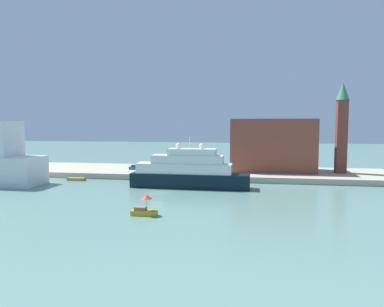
{
  "coord_description": "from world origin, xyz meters",
  "views": [
    {
      "loc": [
        19.17,
        -69.64,
        14.04
      ],
      "look_at": [
        6.16,
        6.0,
        7.72
      ],
      "focal_mm": 33.74,
      "sensor_mm": 36.0,
      "label": 1
    }
  ],
  "objects_px": {
    "work_barge": "(76,179)",
    "mooring_bollard": "(162,173)",
    "small_motorboat": "(144,208)",
    "parked_car": "(137,168)",
    "person_figure": "(148,170)",
    "harbor_building": "(272,145)",
    "bell_tower": "(342,124)",
    "large_yacht": "(188,172)"
  },
  "relations": [
    {
      "from": "harbor_building",
      "to": "large_yacht",
      "type": "bearing_deg",
      "value": -131.31
    },
    {
      "from": "person_figure",
      "to": "mooring_bollard",
      "type": "xyz_separation_m",
      "value": [
        4.24,
        -2.19,
        -0.32
      ]
    },
    {
      "from": "parked_car",
      "to": "person_figure",
      "type": "xyz_separation_m",
      "value": [
        5.1,
        -6.21,
        0.16
      ]
    },
    {
      "from": "small_motorboat",
      "to": "person_figure",
      "type": "height_order",
      "value": "small_motorboat"
    },
    {
      "from": "harbor_building",
      "to": "parked_car",
      "type": "xyz_separation_m",
      "value": [
        -36.73,
        -4.0,
        -6.4
      ]
    },
    {
      "from": "person_figure",
      "to": "work_barge",
      "type": "bearing_deg",
      "value": -159.5
    },
    {
      "from": "bell_tower",
      "to": "parked_car",
      "type": "height_order",
      "value": "bell_tower"
    },
    {
      "from": "harbor_building",
      "to": "mooring_bollard",
      "type": "height_order",
      "value": "harbor_building"
    },
    {
      "from": "work_barge",
      "to": "harbor_building",
      "type": "relative_size",
      "value": 0.21
    },
    {
      "from": "work_barge",
      "to": "bell_tower",
      "type": "height_order",
      "value": "bell_tower"
    },
    {
      "from": "harbor_building",
      "to": "parked_car",
      "type": "distance_m",
      "value": 37.49
    },
    {
      "from": "bell_tower",
      "to": "parked_car",
      "type": "relative_size",
      "value": 5.37
    },
    {
      "from": "harbor_building",
      "to": "bell_tower",
      "type": "xyz_separation_m",
      "value": [
        17.16,
        -1.58,
        5.7
      ]
    },
    {
      "from": "harbor_building",
      "to": "person_figure",
      "type": "xyz_separation_m",
      "value": [
        -31.63,
        -10.21,
        -6.24
      ]
    },
    {
      "from": "small_motorboat",
      "to": "mooring_bollard",
      "type": "xyz_separation_m",
      "value": [
        -6.0,
        34.25,
        0.69
      ]
    },
    {
      "from": "parked_car",
      "to": "mooring_bollard",
      "type": "distance_m",
      "value": 12.57
    },
    {
      "from": "parked_car",
      "to": "person_figure",
      "type": "bearing_deg",
      "value": -50.59
    },
    {
      "from": "work_barge",
      "to": "harbor_building",
      "type": "distance_m",
      "value": 51.69
    },
    {
      "from": "work_barge",
      "to": "harbor_building",
      "type": "xyz_separation_m",
      "value": [
        48.33,
        16.46,
        8.05
      ]
    },
    {
      "from": "large_yacht",
      "to": "bell_tower",
      "type": "distance_m",
      "value": 42.78
    },
    {
      "from": "work_barge",
      "to": "person_figure",
      "type": "distance_m",
      "value": 17.93
    },
    {
      "from": "small_motorboat",
      "to": "mooring_bollard",
      "type": "relative_size",
      "value": 5.06
    },
    {
      "from": "small_motorboat",
      "to": "work_barge",
      "type": "relative_size",
      "value": 0.88
    },
    {
      "from": "small_motorboat",
      "to": "bell_tower",
      "type": "bearing_deg",
      "value": 49.46
    },
    {
      "from": "small_motorboat",
      "to": "parked_car",
      "type": "relative_size",
      "value": 0.92
    },
    {
      "from": "person_figure",
      "to": "bell_tower",
      "type": "bearing_deg",
      "value": 10.03
    },
    {
      "from": "work_barge",
      "to": "bell_tower",
      "type": "xyz_separation_m",
      "value": [
        65.5,
        14.87,
        13.75
      ]
    },
    {
      "from": "large_yacht",
      "to": "bell_tower",
      "type": "xyz_separation_m",
      "value": [
        36.23,
        20.11,
        10.61
      ]
    },
    {
      "from": "bell_tower",
      "to": "person_figure",
      "type": "xyz_separation_m",
      "value": [
        -48.79,
        -8.63,
        -11.94
      ]
    },
    {
      "from": "work_barge",
      "to": "parked_car",
      "type": "distance_m",
      "value": 17.1
    },
    {
      "from": "parked_car",
      "to": "work_barge",
      "type": "bearing_deg",
      "value": -132.98
    },
    {
      "from": "harbor_building",
      "to": "mooring_bollard",
      "type": "xyz_separation_m",
      "value": [
        -27.38,
        -12.4,
        -6.56
      ]
    },
    {
      "from": "large_yacht",
      "to": "harbor_building",
      "type": "relative_size",
      "value": 1.19
    },
    {
      "from": "work_barge",
      "to": "mooring_bollard",
      "type": "height_order",
      "value": "mooring_bollard"
    },
    {
      "from": "small_motorboat",
      "to": "bell_tower",
      "type": "xyz_separation_m",
      "value": [
        38.55,
        45.07,
        12.96
      ]
    },
    {
      "from": "bell_tower",
      "to": "work_barge",
      "type": "bearing_deg",
      "value": -167.2
    },
    {
      "from": "bell_tower",
      "to": "harbor_building",
      "type": "bearing_deg",
      "value": 174.74
    },
    {
      "from": "large_yacht",
      "to": "small_motorboat",
      "type": "height_order",
      "value": "large_yacht"
    },
    {
      "from": "work_barge",
      "to": "bell_tower",
      "type": "relative_size",
      "value": 0.19
    },
    {
      "from": "harbor_building",
      "to": "person_figure",
      "type": "distance_m",
      "value": 33.81
    },
    {
      "from": "small_motorboat",
      "to": "parked_car",
      "type": "xyz_separation_m",
      "value": [
        -15.34,
        42.65,
        0.86
      ]
    },
    {
      "from": "harbor_building",
      "to": "person_figure",
      "type": "height_order",
      "value": "harbor_building"
    }
  ]
}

